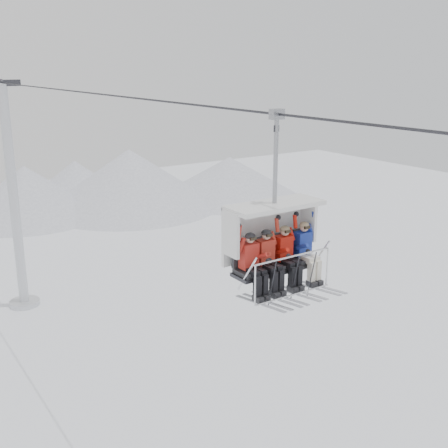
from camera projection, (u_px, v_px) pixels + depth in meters
lift_tower_right at (15, 215)px, 32.99m from camera, size 2.00×1.80×13.48m
haul_cable at (224, 108)px, 13.38m from camera, size 0.06×50.00×0.06m
chairlift_carrier at (270, 233)px, 12.61m from camera, size 2.24×1.17×3.98m
skier_far_left at (252, 263)px, 12.11m from camera, size 0.38×1.69×1.54m
skier_center_left at (268, 259)px, 12.34m from camera, size 0.38×1.69×1.54m
skier_center_right at (287, 254)px, 12.63m from camera, size 0.38×1.69×1.54m
skier_far_right at (306, 250)px, 12.93m from camera, size 0.38×1.69×1.54m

